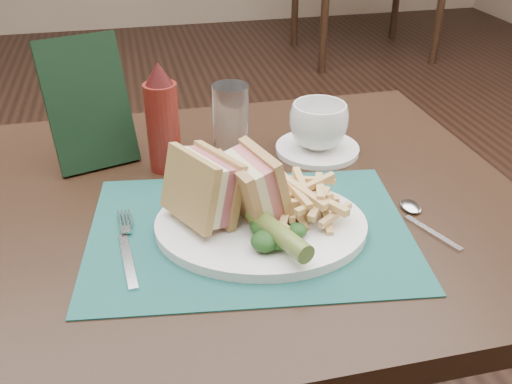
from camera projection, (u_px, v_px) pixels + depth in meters
floor at (208, 327)px, 1.70m from camera, size 7.00×7.00×0.00m
wall_back at (141, 27)px, 4.62m from camera, size 6.00×0.00×6.00m
table_main at (240, 365)px, 1.09m from camera, size 0.90×0.75×0.75m
placemat at (250, 231)px, 0.81m from camera, size 0.49×0.38×0.00m
plate at (261, 225)px, 0.81m from camera, size 0.35×0.30×0.01m
sandwich_half_a at (190, 192)px, 0.77m from camera, size 0.12×0.13×0.11m
sandwich_half_b at (240, 188)px, 0.78m from camera, size 0.10×0.12×0.10m
kale_garnish at (279, 233)px, 0.76m from camera, size 0.11×0.08×0.03m
pickle_spear at (278, 233)px, 0.74m from camera, size 0.07×0.12×0.03m
fries_pile at (305, 196)px, 0.81m from camera, size 0.18×0.20×0.05m
fork at (127, 245)px, 0.77m from camera, size 0.05×0.17×0.01m
spoon at (425, 221)px, 0.83m from camera, size 0.08×0.15×0.01m
saucer at (317, 149)px, 1.03m from camera, size 0.15×0.15×0.01m
coffee_cup at (319, 126)px, 1.00m from camera, size 0.14×0.14×0.08m
drinking_glass at (231, 121)px, 0.99m from camera, size 0.08×0.08×0.13m
ketchup_bottle at (162, 117)px, 0.93m from camera, size 0.06×0.06×0.19m
check_presenter at (88, 104)px, 0.94m from camera, size 0.15×0.12×0.21m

